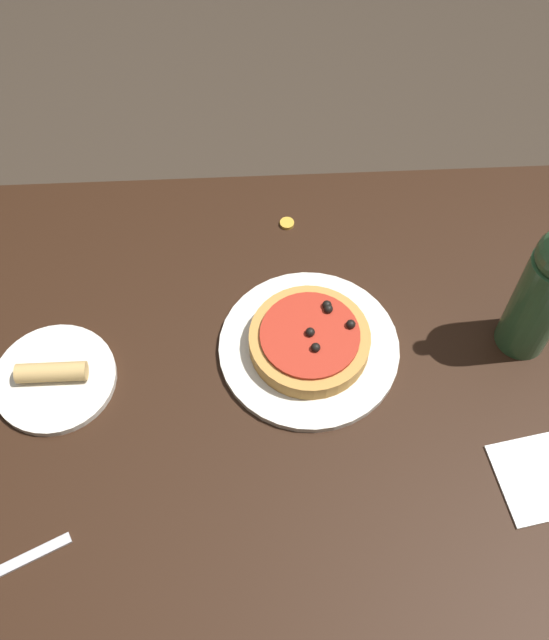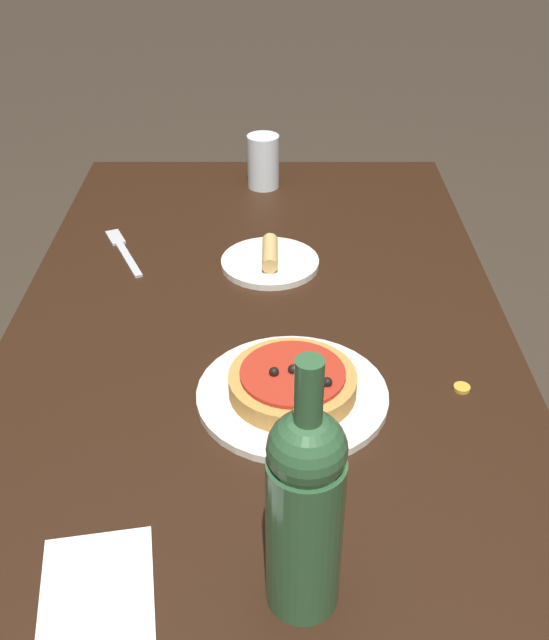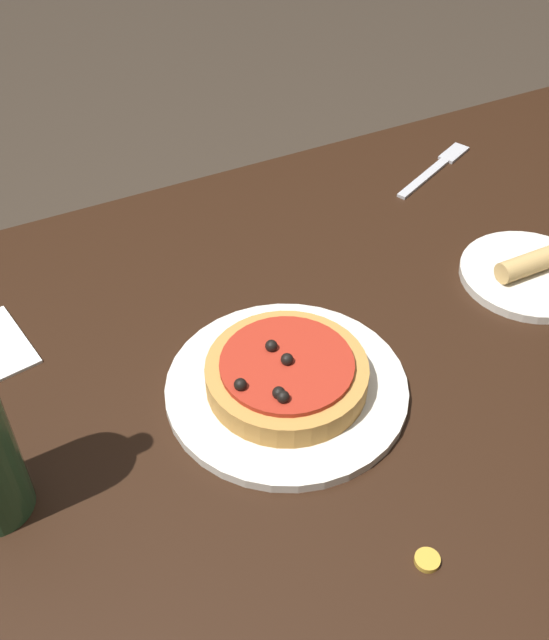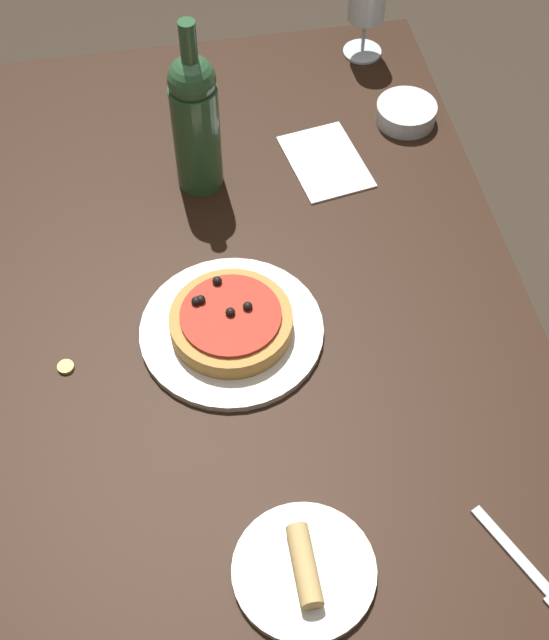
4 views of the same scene
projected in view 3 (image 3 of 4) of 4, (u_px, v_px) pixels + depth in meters
ground_plane at (310, 621)px, 1.41m from camera, size 14.00×14.00×0.00m
dining_table at (327, 387)px, 0.96m from camera, size 1.57×0.82×0.74m
dinner_plate at (287, 388)px, 0.84m from camera, size 0.27×0.27×0.01m
pizza at (287, 374)px, 0.82m from camera, size 0.18×0.18×0.05m
fork at (437, 167)px, 1.19m from camera, size 0.18×0.10×0.00m
side_plate at (529, 273)px, 0.98m from camera, size 0.18×0.18×0.04m
bottle_cap at (427, 560)px, 0.69m from camera, size 0.02×0.02×0.01m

